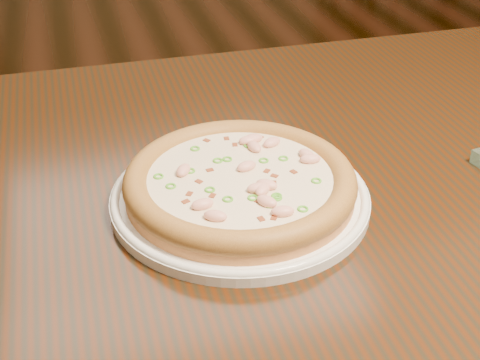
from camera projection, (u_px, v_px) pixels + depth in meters
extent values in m
cube|color=black|center=(322.00, 180.00, 0.84)|extent=(1.20, 0.80, 0.04)
cylinder|color=white|center=(240.00, 198.00, 0.75)|extent=(0.29, 0.29, 0.01)
torus|color=white|center=(240.00, 194.00, 0.75)|extent=(0.29, 0.29, 0.01)
cylinder|color=#D18440|center=(240.00, 187.00, 0.75)|extent=(0.26, 0.26, 0.02)
torus|color=#AB7D38|center=(240.00, 180.00, 0.74)|extent=(0.26, 0.26, 0.03)
cylinder|color=beige|center=(240.00, 178.00, 0.74)|extent=(0.21, 0.21, 0.00)
ellipsoid|color=#F2B29E|center=(310.00, 159.00, 0.76)|extent=(0.03, 0.02, 0.01)
ellipsoid|color=#F2B29E|center=(263.00, 189.00, 0.71)|extent=(0.03, 0.03, 0.01)
ellipsoid|color=#F2B29E|center=(202.00, 204.00, 0.69)|extent=(0.03, 0.02, 0.01)
ellipsoid|color=#F2B29E|center=(254.00, 147.00, 0.79)|extent=(0.02, 0.03, 0.01)
ellipsoid|color=#F2B29E|center=(272.00, 142.00, 0.80)|extent=(0.03, 0.02, 0.01)
ellipsoid|color=#F2B29E|center=(307.00, 155.00, 0.77)|extent=(0.02, 0.03, 0.01)
ellipsoid|color=#F2B29E|center=(247.00, 166.00, 0.75)|extent=(0.03, 0.02, 0.01)
ellipsoid|color=#F2B29E|center=(248.00, 140.00, 0.80)|extent=(0.02, 0.02, 0.01)
ellipsoid|color=#F2B29E|center=(253.00, 139.00, 0.80)|extent=(0.02, 0.01, 0.01)
ellipsoid|color=#F2B29E|center=(283.00, 211.00, 0.67)|extent=(0.03, 0.02, 0.01)
ellipsoid|color=#F2B29E|center=(267.00, 201.00, 0.69)|extent=(0.03, 0.03, 0.01)
ellipsoid|color=#F2B29E|center=(215.00, 216.00, 0.67)|extent=(0.03, 0.02, 0.01)
ellipsoid|color=#F2B29E|center=(183.00, 170.00, 0.74)|extent=(0.02, 0.03, 0.01)
ellipsoid|color=#F2B29E|center=(267.00, 185.00, 0.72)|extent=(0.03, 0.03, 0.01)
ellipsoid|color=#F2B29E|center=(258.00, 188.00, 0.71)|extent=(0.02, 0.01, 0.01)
cube|color=maroon|center=(261.00, 220.00, 0.67)|extent=(0.01, 0.01, 0.00)
cube|color=maroon|center=(235.00, 145.00, 0.80)|extent=(0.01, 0.01, 0.00)
cube|color=maroon|center=(199.00, 182.00, 0.73)|extent=(0.01, 0.01, 0.00)
cube|color=maroon|center=(273.00, 183.00, 0.73)|extent=(0.01, 0.01, 0.00)
cube|color=maroon|center=(227.00, 139.00, 0.81)|extent=(0.01, 0.01, 0.00)
cube|color=maroon|center=(189.00, 194.00, 0.71)|extent=(0.01, 0.01, 0.00)
cube|color=maroon|center=(258.00, 201.00, 0.70)|extent=(0.01, 0.01, 0.00)
cube|color=maroon|center=(267.00, 172.00, 0.75)|extent=(0.01, 0.01, 0.00)
cube|color=maroon|center=(207.00, 141.00, 0.81)|extent=(0.01, 0.01, 0.00)
cube|color=maroon|center=(303.00, 152.00, 0.78)|extent=(0.01, 0.01, 0.00)
cube|color=maroon|center=(212.00, 196.00, 0.70)|extent=(0.01, 0.01, 0.00)
cube|color=maroon|center=(260.00, 138.00, 0.81)|extent=(0.01, 0.01, 0.00)
cube|color=maroon|center=(274.00, 218.00, 0.67)|extent=(0.01, 0.01, 0.00)
cube|color=maroon|center=(210.00, 171.00, 0.75)|extent=(0.01, 0.01, 0.00)
cube|color=maroon|center=(186.00, 202.00, 0.70)|extent=(0.01, 0.01, 0.00)
cube|color=maroon|center=(294.00, 172.00, 0.75)|extent=(0.01, 0.01, 0.00)
cube|color=maroon|center=(274.00, 176.00, 0.74)|extent=(0.01, 0.01, 0.00)
torus|color=#4EA725|center=(171.00, 186.00, 0.72)|extent=(0.01, 0.01, 0.00)
torus|color=#4EA725|center=(283.00, 159.00, 0.77)|extent=(0.02, 0.02, 0.00)
torus|color=#4EA725|center=(253.00, 198.00, 0.70)|extent=(0.02, 0.02, 0.00)
torus|color=#4EA725|center=(303.00, 209.00, 0.68)|extent=(0.01, 0.01, 0.00)
torus|color=#4EA725|center=(227.00, 159.00, 0.77)|extent=(0.01, 0.01, 0.00)
torus|color=#4EA725|center=(264.00, 161.00, 0.77)|extent=(0.01, 0.01, 0.00)
torus|color=#4EA725|center=(190.00, 171.00, 0.75)|extent=(0.02, 0.02, 0.00)
torus|color=#4EA725|center=(248.00, 145.00, 0.80)|extent=(0.02, 0.02, 0.00)
torus|color=#4EA725|center=(277.00, 198.00, 0.70)|extent=(0.02, 0.02, 0.00)
torus|color=#4EA725|center=(277.00, 196.00, 0.70)|extent=(0.02, 0.02, 0.00)
torus|color=#4EA725|center=(210.00, 190.00, 0.71)|extent=(0.02, 0.02, 0.00)
torus|color=#4EA725|center=(270.00, 205.00, 0.69)|extent=(0.02, 0.02, 0.00)
torus|color=#4EA725|center=(195.00, 149.00, 0.79)|extent=(0.02, 0.02, 0.00)
torus|color=#4EA725|center=(158.00, 176.00, 0.74)|extent=(0.01, 0.01, 0.00)
torus|color=#4EA725|center=(316.00, 181.00, 0.73)|extent=(0.01, 0.01, 0.00)
torus|color=#4EA725|center=(228.00, 199.00, 0.70)|extent=(0.02, 0.02, 0.00)
torus|color=#4EA725|center=(218.00, 161.00, 0.77)|extent=(0.01, 0.01, 0.00)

